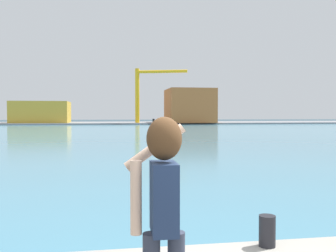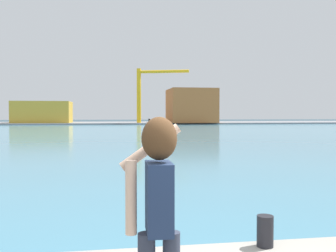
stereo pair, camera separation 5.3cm
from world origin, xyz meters
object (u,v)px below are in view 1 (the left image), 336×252
Objects in this scene: port_crane at (145,88)px; warehouse_right at (190,106)px; harbor_bollard at (267,231)px; warehouse_left at (41,112)px; person_photographer at (162,202)px.

warehouse_right is at bearing 11.38° from port_crane.
harbor_bollard is 0.04× the size of warehouse_right.
warehouse_right reaches higher than warehouse_left.
warehouse_left is 1.01× the size of port_crane.
warehouse_right is 0.90× the size of port_crane.
harbor_bollard is at bearing -101.91° from warehouse_right.
warehouse_right reaches higher than harbor_bollard.
harbor_bollard is 83.26m from port_crane.
port_crane is (24.30, -4.68, 5.63)m from warehouse_left.
port_crane is at bearing 85.40° from harbor_bollard.
warehouse_right is 12.17m from port_crane.
warehouse_left is at bearing 101.43° from harbor_bollard.
harbor_bollard is at bearing -42.32° from person_photographer.
warehouse_right is at bearing 78.09° from harbor_bollard.
person_photographer is 0.14× the size of port_crane.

